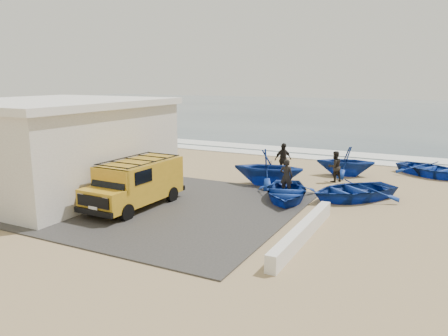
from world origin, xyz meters
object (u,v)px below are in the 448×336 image
at_px(boat_near_left, 286,192).
at_px(boat_far_left, 345,161).
at_px(van, 136,182).
at_px(boat_far_right, 431,169).
at_px(boat_mid_left, 268,167).
at_px(parapet, 303,232).
at_px(boat_near_right, 353,190).
at_px(building, 54,145).
at_px(fisherman_front, 286,177).
at_px(fisherman_middle, 335,167).
at_px(fisherman_back, 283,160).

relative_size(boat_near_left, boat_far_left, 1.23).
distance_m(van, boat_far_right, 16.09).
xyz_separation_m(boat_near_left, boat_mid_left, (-1.73, 2.28, 0.51)).
xyz_separation_m(parapet, boat_near_right, (0.49, 5.75, 0.14)).
distance_m(building, fisherman_front, 11.03).
xyz_separation_m(boat_mid_left, fisherman_middle, (2.80, 2.20, -0.10)).
height_order(boat_mid_left, fisherman_middle, boat_mid_left).
height_order(boat_near_left, boat_mid_left, boat_mid_left).
xyz_separation_m(building, fisherman_middle, (11.47, 7.77, -1.36)).
relative_size(building, fisherman_front, 5.73).
relative_size(fisherman_middle, fisherman_back, 0.89).
height_order(van, boat_far_right, van).
bearing_deg(parapet, van, 176.13).
xyz_separation_m(parapet, fisherman_middle, (-1.03, 8.77, 0.53)).
bearing_deg(fisherman_front, boat_mid_left, -46.08).
bearing_deg(boat_far_left, fisherman_front, -31.98).
distance_m(building, boat_near_right, 13.94).
relative_size(boat_far_right, fisherman_back, 2.11).
bearing_deg(van, boat_mid_left, 61.77).
height_order(boat_near_right, boat_mid_left, boat_mid_left).
distance_m(boat_mid_left, boat_far_left, 4.95).
distance_m(building, boat_mid_left, 10.38).
xyz_separation_m(boat_near_left, boat_near_right, (2.58, 1.47, 0.03)).
relative_size(building, boat_near_left, 2.50).
bearing_deg(boat_far_left, boat_far_right, 100.40).
xyz_separation_m(building, parapet, (12.50, -1.00, -1.89)).
bearing_deg(fisherman_middle, van, 2.30).
height_order(parapet, boat_near_left, boat_near_left).
height_order(parapet, boat_far_left, boat_far_left).
bearing_deg(fisherman_middle, fisherman_front, 17.03).
bearing_deg(boat_near_right, fisherman_back, -174.96).
bearing_deg(parapet, boat_near_left, 116.06).
bearing_deg(boat_near_left, boat_far_right, 39.02).
xyz_separation_m(boat_near_left, boat_far_left, (1.25, 6.22, 0.42)).
bearing_deg(fisherman_back, fisherman_middle, -57.08).
distance_m(building, fisherman_back, 11.75).
relative_size(van, boat_near_right, 1.16).
xyz_separation_m(parapet, boat_far_left, (-0.84, 10.51, 0.53)).
height_order(parapet, van, van).
bearing_deg(boat_near_left, fisherman_back, 93.99).
bearing_deg(van, boat_near_right, 35.49).
bearing_deg(boat_far_left, fisherman_back, -76.86).
distance_m(boat_far_right, fisherman_back, 8.14).
relative_size(boat_near_left, boat_mid_left, 1.10).
height_order(boat_near_right, boat_far_left, boat_far_left).
relative_size(boat_near_right, fisherman_back, 2.23).
relative_size(parapet, fisherman_back, 3.31).
xyz_separation_m(boat_far_left, fisherman_front, (-1.60, -5.18, 0.01)).
bearing_deg(parapet, fisherman_back, 113.60).
bearing_deg(fisherman_middle, parapet, 46.07).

